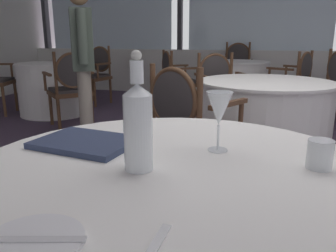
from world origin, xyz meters
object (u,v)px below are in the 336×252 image
menu_book (86,142)px  dining_chair_3_0 (237,66)px  wine_glass (219,110)px  water_bottle (138,124)px  dining_chair_1_0 (219,87)px  diner_person_1 (82,57)px  dining_chair_3_1 (175,77)px  dining_chair_1_1 (187,122)px  dining_chair_3_2 (294,79)px  water_tumbler (320,154)px  dining_chair_0_1 (96,70)px  side_plate (32,242)px  dining_chair_0_0 (71,84)px

menu_book → dining_chair_3_0: size_ratio=0.32×
wine_glass → menu_book: 0.46m
water_bottle → dining_chair_1_0: bearing=92.1°
dining_chair_3_0 → diner_person_1: size_ratio=0.63×
dining_chair_3_0 → dining_chair_3_1: bearing=-29.8°
dining_chair_1_1 → diner_person_1: bearing=82.8°
wine_glass → dining_chair_3_0: size_ratio=0.19×
menu_book → dining_chair_3_2: dining_chair_3_2 is taller
dining_chair_1_1 → dining_chair_3_1: 2.78m
water_tumbler → dining_chair_0_1: dining_chair_0_1 is taller
dining_chair_3_2 → dining_chair_1_0: bearing=76.8°
dining_chair_3_2 → menu_book: bearing=103.6°
side_plate → wine_glass: size_ratio=0.96×
dining_chair_3_1 → dining_chair_0_0: bearing=-162.1°
water_bottle → dining_chair_1_1: 1.31m
side_plate → dining_chair_3_2: size_ratio=0.20×
water_bottle → dining_chair_3_2: size_ratio=0.36×
dining_chair_0_1 → dining_chair_1_1: 3.76m
dining_chair_1_1 → diner_person_1: (-1.26, 0.97, 0.34)m
wine_glass → dining_chair_1_1: same height
dining_chair_0_0 → dining_chair_1_1: dining_chair_0_0 is taller
water_tumbler → dining_chair_3_2: (0.31, 3.85, -0.23)m
dining_chair_3_2 → diner_person_1: bearing=67.6°
side_plate → dining_chair_1_0: (-0.04, 3.37, -0.19)m
water_bottle → dining_chair_1_0: (-0.11, 2.99, -0.32)m
dining_chair_3_0 → dining_chair_1_0: bearing=-2.4°
dining_chair_1_0 → dining_chair_0_1: bearing=-151.3°
wine_glass → dining_chair_0_0: bearing=128.5°
dining_chair_0_1 → dining_chair_3_2: dining_chair_0_1 is taller
water_bottle → dining_chair_1_1: bearing=95.4°
dining_chair_0_1 → menu_book: bearing=40.1°
menu_book → dining_chair_1_1: dining_chair_1_1 is taller
water_bottle → dining_chair_1_1: size_ratio=0.35×
dining_chair_0_1 → dining_chair_3_2: bearing=97.4°
water_bottle → dining_chair_0_0: 3.37m
dining_chair_3_0 → diner_person_1: bearing=-23.9°
side_plate → dining_chair_1_1: size_ratio=0.20×
wine_glass → menu_book: bearing=-172.6°
dining_chair_0_1 → dining_chair_3_0: dining_chair_3_0 is taller
dining_chair_1_1 → dining_chair_3_2: 2.86m
side_plate → dining_chair_0_0: bearing=119.4°
dining_chair_1_1 → dining_chair_3_1: (-0.73, 2.68, -0.02)m
side_plate → dining_chair_0_1: dining_chair_0_1 is taller
dining_chair_0_1 → dining_chair_3_2: size_ratio=1.04×
dining_chair_0_1 → dining_chair_3_1: size_ratio=1.05×
dining_chair_0_0 → dining_chair_1_1: (1.73, -1.52, 0.01)m
dining_chair_3_1 → dining_chair_3_2: size_ratio=0.99×
dining_chair_0_1 → dining_chair_3_2: 3.11m
water_tumbler → dining_chair_3_2: 3.87m
water_tumbler → dining_chair_0_1: size_ratio=0.09×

